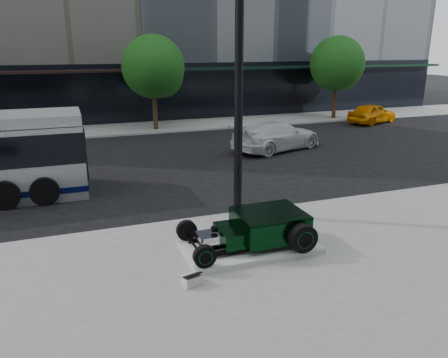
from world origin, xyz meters
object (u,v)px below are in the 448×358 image
object	(u,v)px
white_sedan	(277,136)
hot_rod	(262,227)
yellow_taxi	(372,113)
lamppost	(239,89)

from	to	relation	value
white_sedan	hot_rod	bearing A→B (deg)	132.71
hot_rod	yellow_taxi	bearing A→B (deg)	44.91
lamppost	yellow_taxi	distance (m)	20.11
hot_rod	yellow_taxi	world-z (taller)	yellow_taxi
yellow_taxi	hot_rod	bearing A→B (deg)	115.96
lamppost	hot_rod	bearing A→B (deg)	-96.67
white_sedan	yellow_taxi	size ratio (longest dim) A/B	1.28
lamppost	white_sedan	bearing A→B (deg)	56.34
lamppost	white_sedan	xyz separation A→B (m)	(5.29, 7.94, -3.20)
lamppost	yellow_taxi	world-z (taller)	lamppost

